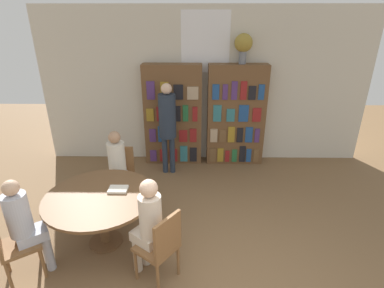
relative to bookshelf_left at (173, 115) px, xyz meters
The scene contains 13 objects.
wall_back 0.83m from the bookshelf_left, 17.39° to the left, with size 6.40×0.07×3.00m.
bookshelf_left is the anchor object (origin of this frame).
bookshelf_right 1.24m from the bookshelf_left, ahead, with size 1.12×0.34×1.98m.
flower_vase 1.87m from the bookshelf_left, ahead, with size 0.33×0.33×0.53m.
reading_table 2.62m from the bookshelf_left, 106.64° to the right, with size 1.38×1.38×0.74m.
chair_near_camera 3.50m from the bookshelf_left, 117.04° to the right, with size 0.56×0.56×0.90m.
chair_left_side 1.71m from the bookshelf_left, 116.81° to the right, with size 0.40×0.40×0.90m.
chair_far_side 3.13m from the bookshelf_left, 88.46° to the right, with size 0.56×0.56×0.90m.
seated_reader_left 1.82m from the bookshelf_left, 114.23° to the right, with size 0.26×0.37×1.25m.
seated_reader_right 3.00m from the bookshelf_left, 91.22° to the right, with size 0.40×0.39×1.27m.
seated_reader_back 3.32m from the bookshelf_left, 115.59° to the right, with size 0.41×0.39×1.24m.
librarian_standing 0.51m from the bookshelf_left, 97.09° to the right, with size 0.31×0.58×1.73m.
open_book_on_table 2.44m from the bookshelf_left, 102.84° to the right, with size 0.24×0.18×0.03m.
Camera 1 is at (-0.17, -1.95, 2.80)m, focal length 28.00 mm.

